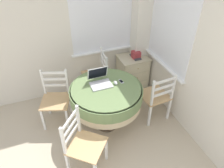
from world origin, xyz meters
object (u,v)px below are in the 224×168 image
(cell_phone, at_px, (121,81))
(dining_chair_near_back_window, at_px, (97,75))
(corner_cabinet, at_px, (133,72))
(book_on_cabinet, at_px, (135,57))
(laptop, at_px, (100,81))
(round_dining_table, at_px, (106,95))
(dining_chair_near_right_window, at_px, (156,96))
(dining_chair_left_flank, at_px, (56,99))
(dining_chair_camera_near, at_px, (83,144))
(storage_box, at_px, (136,55))
(computer_mouse, at_px, (116,83))

(cell_phone, xyz_separation_m, dining_chair_near_back_window, (-0.16, 0.75, -0.33))
(corner_cabinet, distance_m, book_on_cabinet, 0.34)
(laptop, bearing_deg, dining_chair_near_back_window, 77.56)
(round_dining_table, bearing_deg, dining_chair_near_right_window, -7.78)
(laptop, xyz_separation_m, dining_chair_left_flank, (-0.66, 0.27, -0.37))
(dining_chair_camera_near, height_order, book_on_cabinet, dining_chair_camera_near)
(storage_box, bearing_deg, cell_phone, -129.07)
(dining_chair_near_right_window, height_order, dining_chair_camera_near, same)
(storage_box, bearing_deg, corner_cabinet, 139.89)
(cell_phone, height_order, dining_chair_left_flank, dining_chair_left_flank)
(round_dining_table, relative_size, laptop, 3.47)
(dining_chair_near_back_window, bearing_deg, book_on_cabinet, 1.86)
(round_dining_table, xyz_separation_m, dining_chair_left_flank, (-0.71, 0.40, -0.18))
(book_on_cabinet, bearing_deg, storage_box, -87.76)
(dining_chair_near_back_window, relative_size, storage_box, 6.23)
(computer_mouse, relative_size, storage_box, 0.57)
(computer_mouse, xyz_separation_m, dining_chair_near_right_window, (0.65, -0.14, -0.34))
(round_dining_table, xyz_separation_m, laptop, (-0.05, 0.13, 0.20))
(round_dining_table, relative_size, corner_cabinet, 1.68)
(cell_phone, height_order, corner_cabinet, cell_phone)
(laptop, height_order, dining_chair_near_right_window, laptop)
(laptop, bearing_deg, cell_phone, -13.18)
(cell_phone, distance_m, corner_cabinet, 1.08)
(laptop, relative_size, dining_chair_near_back_window, 0.35)
(dining_chair_near_right_window, bearing_deg, cell_phone, 163.12)
(laptop, height_order, book_on_cabinet, laptop)
(dining_chair_camera_near, xyz_separation_m, dining_chair_left_flank, (-0.19, 1.01, 0.00))
(computer_mouse, relative_size, corner_cabinet, 0.13)
(laptop, distance_m, dining_chair_left_flank, 0.81)
(cell_phone, height_order, dining_chair_near_right_window, dining_chair_near_right_window)
(dining_chair_near_back_window, distance_m, dining_chair_left_flank, 0.91)
(cell_phone, relative_size, corner_cabinet, 0.17)
(dining_chair_left_flank, bearing_deg, laptop, -22.18)
(laptop, xyz_separation_m, dining_chair_near_right_window, (0.86, -0.24, -0.37))
(round_dining_table, relative_size, storage_box, 7.50)
(laptop, distance_m, storage_box, 1.16)
(computer_mouse, xyz_separation_m, dining_chair_near_back_window, (-0.06, 0.77, -0.34))
(corner_cabinet, relative_size, storage_box, 4.48)
(dining_chair_left_flank, distance_m, corner_cabinet, 1.62)
(laptop, relative_size, computer_mouse, 3.77)
(round_dining_table, height_order, dining_chair_near_back_window, dining_chair_near_back_window)
(dining_chair_left_flank, distance_m, book_on_cabinet, 1.66)
(cell_phone, bearing_deg, round_dining_table, -168.02)
(round_dining_table, distance_m, laptop, 0.24)
(cell_phone, relative_size, dining_chair_near_back_window, 0.12)
(laptop, bearing_deg, computer_mouse, -24.28)
(laptop, distance_m, computer_mouse, 0.24)
(round_dining_table, distance_m, dining_chair_camera_near, 0.83)
(dining_chair_camera_near, relative_size, book_on_cabinet, 3.53)
(round_dining_table, bearing_deg, dining_chair_camera_near, -130.51)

